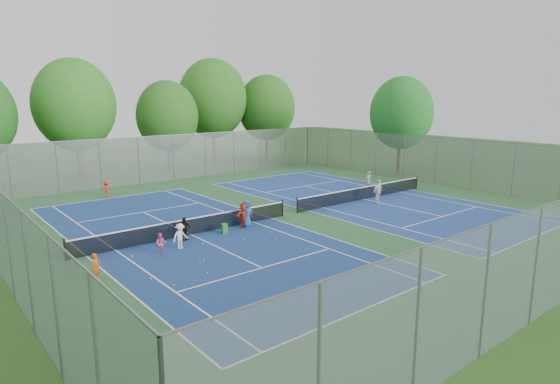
# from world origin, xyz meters

# --- Properties ---
(ground) EXTENTS (120.00, 120.00, 0.00)m
(ground) POSITION_xyz_m (0.00, 0.00, 0.00)
(ground) COLOR #244B17
(ground) RESTS_ON ground
(court_pad) EXTENTS (32.00, 32.00, 0.01)m
(court_pad) POSITION_xyz_m (0.00, 0.00, 0.01)
(court_pad) COLOR #2B5B32
(court_pad) RESTS_ON ground
(court_left) EXTENTS (10.97, 23.77, 0.01)m
(court_left) POSITION_xyz_m (-7.00, 0.00, 0.02)
(court_left) COLOR navy
(court_left) RESTS_ON court_pad
(court_right) EXTENTS (10.97, 23.77, 0.01)m
(court_right) POSITION_xyz_m (7.00, 0.00, 0.02)
(court_right) COLOR navy
(court_right) RESTS_ON court_pad
(net_left) EXTENTS (12.87, 0.10, 0.91)m
(net_left) POSITION_xyz_m (-7.00, 0.00, 0.46)
(net_left) COLOR black
(net_left) RESTS_ON ground
(net_right) EXTENTS (12.87, 0.10, 0.91)m
(net_right) POSITION_xyz_m (7.00, 0.00, 0.46)
(net_right) COLOR black
(net_right) RESTS_ON ground
(fence_north) EXTENTS (32.00, 0.10, 4.00)m
(fence_north) POSITION_xyz_m (0.00, 16.00, 2.00)
(fence_north) COLOR gray
(fence_north) RESTS_ON ground
(fence_east) EXTENTS (0.10, 32.00, 4.00)m
(fence_east) POSITION_xyz_m (16.00, 0.00, 2.00)
(fence_east) COLOR gray
(fence_east) RESTS_ON ground
(tree_nl) EXTENTS (7.20, 7.20, 10.69)m
(tree_nl) POSITION_xyz_m (-6.00, 23.00, 6.54)
(tree_nl) COLOR #443326
(tree_nl) RESTS_ON ground
(tree_nc) EXTENTS (6.00, 6.00, 8.85)m
(tree_nc) POSITION_xyz_m (2.00, 21.00, 5.39)
(tree_nc) COLOR #443326
(tree_nc) RESTS_ON ground
(tree_nr) EXTENTS (7.60, 7.60, 11.42)m
(tree_nr) POSITION_xyz_m (9.00, 24.00, 7.04)
(tree_nr) COLOR #443326
(tree_nr) RESTS_ON ground
(tree_ne) EXTENTS (6.60, 6.60, 9.77)m
(tree_ne) POSITION_xyz_m (15.00, 22.00, 5.97)
(tree_ne) COLOR #443326
(tree_ne) RESTS_ON ground
(tree_side_e) EXTENTS (6.00, 6.00, 9.20)m
(tree_side_e) POSITION_xyz_m (19.00, 6.00, 5.74)
(tree_side_e) COLOR #443326
(tree_side_e) RESTS_ON ground
(ball_crate) EXTENTS (0.38, 0.38, 0.32)m
(ball_crate) POSITION_xyz_m (-8.02, 1.08, 0.16)
(ball_crate) COLOR blue
(ball_crate) RESTS_ON ground
(ball_hopper) EXTENTS (0.35, 0.35, 0.57)m
(ball_hopper) POSITION_xyz_m (-5.48, -0.96, 0.28)
(ball_hopper) COLOR #258930
(ball_hopper) RESTS_ON ground
(student_a) EXTENTS (0.51, 0.45, 1.18)m
(student_a) POSITION_xyz_m (-13.06, -3.30, 0.59)
(student_a) COLOR #C75512
(student_a) RESTS_ON ground
(student_b) EXTENTS (0.63, 0.59, 1.04)m
(student_b) POSITION_xyz_m (-9.60, -1.91, 0.52)
(student_b) COLOR #E15797
(student_b) RESTS_ON ground
(student_c) EXTENTS (0.88, 0.58, 1.27)m
(student_c) POSITION_xyz_m (-8.50, -1.72, 0.64)
(student_c) COLOR white
(student_c) RESTS_ON ground
(student_d) EXTENTS (0.76, 0.42, 1.24)m
(student_d) POSITION_xyz_m (-7.73, -0.67, 0.62)
(student_d) COLOR black
(student_d) RESTS_ON ground
(student_e) EXTENTS (0.88, 0.70, 1.56)m
(student_e) POSITION_xyz_m (-3.72, -0.60, 0.78)
(student_e) COLOR #264C8E
(student_e) RESTS_ON ground
(student_f) EXTENTS (1.39, 0.64, 1.45)m
(student_f) POSITION_xyz_m (-3.97, -0.60, 0.72)
(student_f) COLOR red
(student_f) RESTS_ON ground
(child_far_baseline) EXTENTS (0.80, 0.48, 1.21)m
(child_far_baseline) POSITION_xyz_m (-7.19, 12.58, 0.60)
(child_far_baseline) COLOR #AD2618
(child_far_baseline) RESTS_ON ground
(instructor) EXTENTS (0.56, 0.38, 1.51)m
(instructor) POSITION_xyz_m (9.93, 2.13, 0.76)
(instructor) COLOR gray
(instructor) RESTS_ON ground
(teen_court_b) EXTENTS (1.03, 0.50, 1.70)m
(teen_court_b) POSITION_xyz_m (6.81, -1.43, 0.85)
(teen_court_b) COLOR white
(teen_court_b) RESTS_ON ground
(tennis_ball_0) EXTENTS (0.07, 0.07, 0.07)m
(tennis_ball_0) POSITION_xyz_m (-9.21, -5.50, 0.03)
(tennis_ball_0) COLOR gold
(tennis_ball_0) RESTS_ON ground
(tennis_ball_1) EXTENTS (0.07, 0.07, 0.07)m
(tennis_ball_1) POSITION_xyz_m (-8.55, -4.08, 0.03)
(tennis_ball_1) COLOR yellow
(tennis_ball_1) RESTS_ON ground
(tennis_ball_2) EXTENTS (0.07, 0.07, 0.07)m
(tennis_ball_2) POSITION_xyz_m (-3.45, -2.48, 0.03)
(tennis_ball_2) COLOR #ACCD2F
(tennis_ball_2) RESTS_ON ground
(tennis_ball_3) EXTENTS (0.07, 0.07, 0.07)m
(tennis_ball_3) POSITION_xyz_m (-10.64, -6.45, 0.03)
(tennis_ball_3) COLOR #C1DE33
(tennis_ball_3) RESTS_ON ground
(tennis_ball_4) EXTENTS (0.07, 0.07, 0.07)m
(tennis_ball_4) POSITION_xyz_m (-11.32, -4.57, 0.03)
(tennis_ball_4) COLOR yellow
(tennis_ball_4) RESTS_ON ground
(tennis_ball_5) EXTENTS (0.07, 0.07, 0.07)m
(tennis_ball_5) POSITION_xyz_m (-10.85, -1.42, 0.03)
(tennis_ball_5) COLOR #D4F038
(tennis_ball_5) RESTS_ON ground
(tennis_ball_6) EXTENTS (0.07, 0.07, 0.07)m
(tennis_ball_6) POSITION_xyz_m (-5.32, -2.63, 0.03)
(tennis_ball_6) COLOR #B5DC33
(tennis_ball_6) RESTS_ON ground
(tennis_ball_7) EXTENTS (0.07, 0.07, 0.07)m
(tennis_ball_7) POSITION_xyz_m (-4.09, -3.72, 0.03)
(tennis_ball_7) COLOR #BAD431
(tennis_ball_7) RESTS_ON ground
(tennis_ball_8) EXTENTS (0.07, 0.07, 0.07)m
(tennis_ball_8) POSITION_xyz_m (-10.89, -5.77, 0.03)
(tennis_ball_8) COLOR gold
(tennis_ball_8) RESTS_ON ground
(tennis_ball_9) EXTENTS (0.07, 0.07, 0.07)m
(tennis_ball_9) POSITION_xyz_m (-7.36, -1.88, 0.03)
(tennis_ball_9) COLOR #C5EB36
(tennis_ball_9) RESTS_ON ground
(tennis_ball_10) EXTENTS (0.07, 0.07, 0.07)m
(tennis_ball_10) POSITION_xyz_m (-7.05, -5.10, 0.03)
(tennis_ball_10) COLOR #ABD030
(tennis_ball_10) RESTS_ON ground
(tennis_ball_11) EXTENTS (0.07, 0.07, 0.07)m
(tennis_ball_11) POSITION_xyz_m (-8.84, -4.22, 0.03)
(tennis_ball_11) COLOR #B7D932
(tennis_ball_11) RESTS_ON ground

